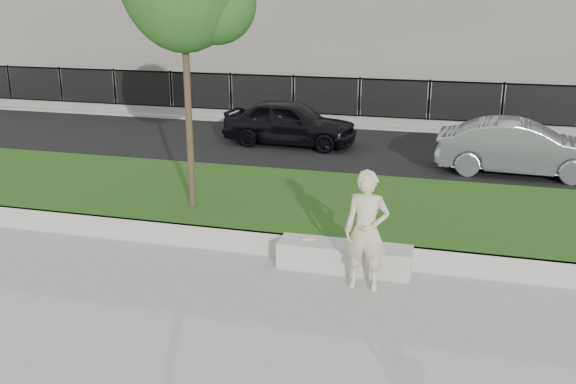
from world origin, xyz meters
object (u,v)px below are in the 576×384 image
(man, at_px, (366,231))
(car_silver, at_px, (521,148))
(car_dark, at_px, (290,123))
(stone_bench, at_px, (344,257))
(book, at_px, (308,238))

(man, xyz_separation_m, car_silver, (2.63, 7.04, -0.22))
(man, relative_size, car_dark, 0.48)
(stone_bench, height_order, book, book)
(man, xyz_separation_m, car_dark, (-3.46, 8.55, -0.22))
(man, distance_m, car_silver, 7.52)
(man, height_order, car_dark, man)
(book, relative_size, car_silver, 0.05)
(book, bearing_deg, stone_bench, -24.13)
(man, distance_m, book, 1.28)
(car_dark, bearing_deg, stone_bench, -155.30)
(man, bearing_deg, stone_bench, 126.40)
(stone_bench, distance_m, car_dark, 8.58)
(car_dark, xyz_separation_m, car_silver, (6.09, -1.51, -0.00))
(stone_bench, xyz_separation_m, car_silver, (3.04, 6.49, 0.47))
(book, relative_size, car_dark, 0.05)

